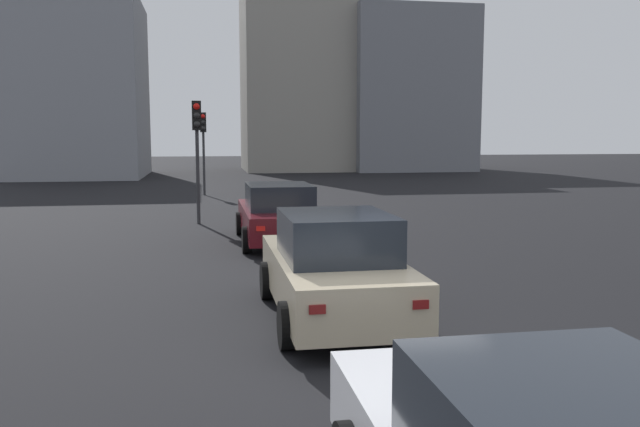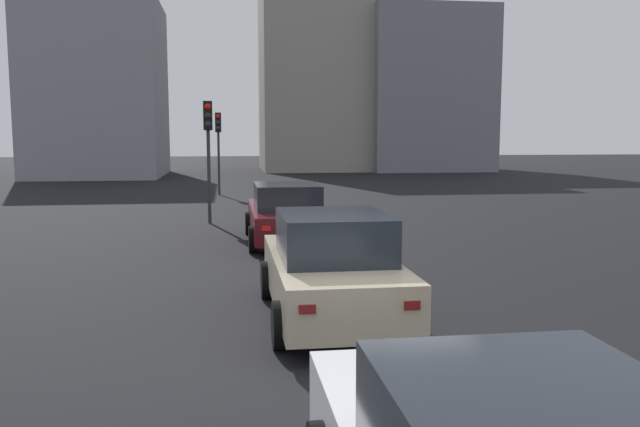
{
  "view_description": "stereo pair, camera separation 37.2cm",
  "coord_description": "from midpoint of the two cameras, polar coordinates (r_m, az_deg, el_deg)",
  "views": [
    {
      "loc": [
        -7.86,
        1.9,
        2.78
      ],
      "look_at": [
        2.9,
        -0.0,
        1.47
      ],
      "focal_mm": 36.81,
      "sensor_mm": 36.0,
      "label": 1
    },
    {
      "loc": [
        -7.92,
        1.53,
        2.78
      ],
      "look_at": [
        2.9,
        -0.0,
        1.47
      ],
      "focal_mm": 36.81,
      "sensor_mm": 36.0,
      "label": 2
    }
  ],
  "objects": [
    {
      "name": "ground_plane",
      "position": [
        8.57,
        4.07,
        -12.81
      ],
      "size": [
        160.0,
        160.0,
        0.2
      ],
      "primitive_type": "cube",
      "color": "black"
    },
    {
      "name": "car_maroon_lead",
      "position": [
        16.98,
        -2.32,
        -0.05
      ],
      "size": [
        4.74,
        2.04,
        1.54
      ],
      "rotation": [
        0.0,
        0.0,
        -0.0
      ],
      "color": "#510F16",
      "rests_on": "ground_plane"
    },
    {
      "name": "car_beige_second",
      "position": [
        9.91,
        2.11,
        -4.81
      ],
      "size": [
        4.38,
        1.99,
        1.64
      ],
      "rotation": [
        0.0,
        0.0,
        0.0
      ],
      "color": "tan",
      "rests_on": "ground_plane"
    },
    {
      "name": "traffic_light_near_left",
      "position": [
        30.81,
        -8.49,
        6.7
      ],
      "size": [
        0.32,
        0.28,
        3.81
      ],
      "rotation": [
        0.0,
        0.0,
        3.16
      ],
      "color": "#2D2D30",
      "rests_on": "ground_plane"
    },
    {
      "name": "traffic_light_near_right",
      "position": [
        20.78,
        -9.19,
        6.7
      ],
      "size": [
        0.32,
        0.29,
        3.83
      ],
      "rotation": [
        0.0,
        0.0,
        3.17
      ],
      "color": "#2D2D30",
      "rests_on": "ground_plane"
    },
    {
      "name": "building_facade_left",
      "position": [
        54.73,
        8.77,
        10.34
      ],
      "size": [
        11.06,
        9.36,
        12.4
      ],
      "primitive_type": "cube",
      "color": "slate",
      "rests_on": "ground_plane"
    },
    {
      "name": "building_facade_center",
      "position": [
        53.1,
        0.32,
        12.16
      ],
      "size": [
        8.8,
        9.52,
        15.4
      ],
      "primitive_type": "cube",
      "color": "gray",
      "rests_on": "ground_plane"
    },
    {
      "name": "building_facade_right",
      "position": [
        47.36,
        -18.43,
        10.24
      ],
      "size": [
        10.39,
        8.28,
        11.74
      ],
      "primitive_type": "cube",
      "color": "gray",
      "rests_on": "ground_plane"
    }
  ]
}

